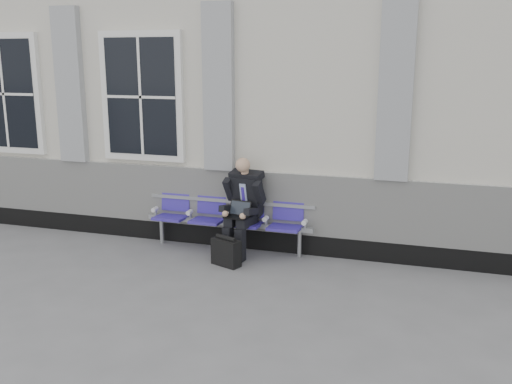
% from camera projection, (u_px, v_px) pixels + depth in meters
% --- Properties ---
extents(ground, '(70.00, 70.00, 0.00)m').
position_uv_depth(ground, '(77.00, 267.00, 7.92)').
color(ground, slate).
rests_on(ground, ground).
extents(station_building, '(14.40, 4.40, 4.49)m').
position_uv_depth(station_building, '(177.00, 91.00, 10.64)').
color(station_building, beige).
rests_on(station_building, ground).
extents(bench, '(2.60, 0.47, 0.91)m').
position_uv_depth(bench, '(228.00, 214.00, 8.51)').
color(bench, '#9EA0A3').
rests_on(bench, ground).
extents(businessman, '(0.62, 0.83, 1.45)m').
position_uv_depth(businessman, '(243.00, 203.00, 8.25)').
color(businessman, black).
rests_on(businessman, ground).
extents(briefcase, '(0.46, 0.32, 0.43)m').
position_uv_depth(briefcase, '(226.00, 252.00, 7.92)').
color(briefcase, black).
rests_on(briefcase, ground).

